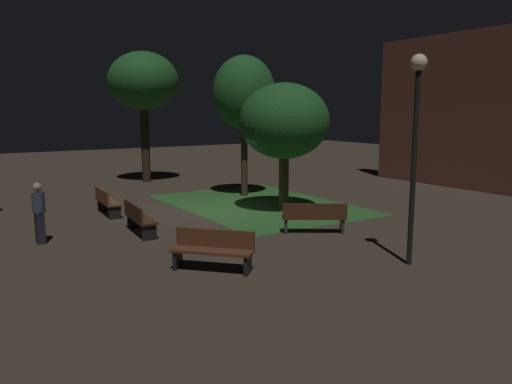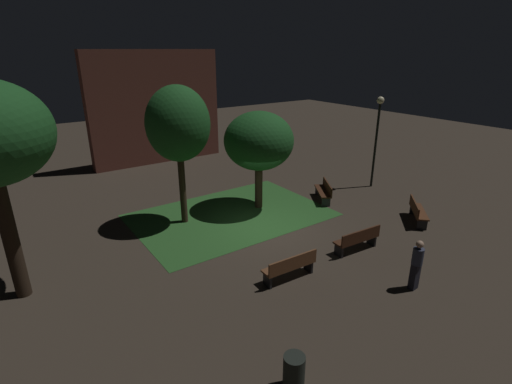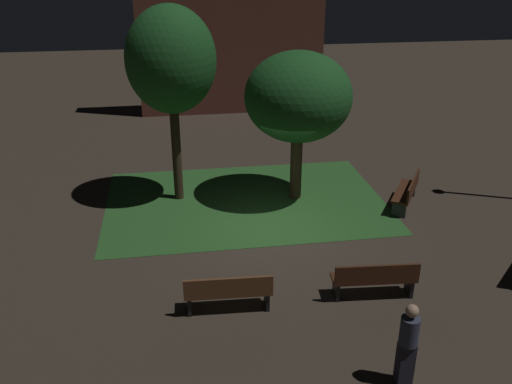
{
  "view_description": "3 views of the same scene",
  "coord_description": "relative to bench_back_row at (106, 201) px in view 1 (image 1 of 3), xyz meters",
  "views": [
    {
      "loc": [
        15.05,
        -8.06,
        3.46
      ],
      "look_at": [
        0.71,
        0.99,
        0.7
      ],
      "focal_mm": 35.58,
      "sensor_mm": 36.0,
      "label": 1
    },
    {
      "loc": [
        -8.33,
        -11.21,
        6.8
      ],
      "look_at": [
        0.63,
        1.53,
        0.93
      ],
      "focal_mm": 26.71,
      "sensor_mm": 36.0,
      "label": 2
    },
    {
      "loc": [
        -2.47,
        -12.8,
        6.86
      ],
      "look_at": [
        -0.34,
        0.73,
        0.78
      ],
      "focal_mm": 38.5,
      "sensor_mm": 36.0,
      "label": 3
    }
  ],
  "objects": [
    {
      "name": "bench_near_trees",
      "position": [
        5.67,
        4.24,
        0.0
      ],
      "size": [
        1.38,
        1.77,
        0.88
      ],
      "color": "#422314",
      "rests_on": "ground"
    },
    {
      "name": "tree_right_canopy",
      "position": [
        2.61,
        5.35,
        2.59
      ],
      "size": [
        3.03,
        3.03,
        4.36
      ],
      "color": "#423021",
      "rests_on": "ground"
    },
    {
      "name": "tree_back_left",
      "position": [
        -6.92,
        3.93,
        4.26
      ],
      "size": [
        3.31,
        3.31,
        6.18
      ],
      "color": "#2D2116",
      "rests_on": "ground"
    },
    {
      "name": "bench_corner",
      "position": [
        7.11,
        0.28,
        0.0
      ],
      "size": [
        1.64,
        1.59,
        0.88
      ],
      "color": "#512D19",
      "rests_on": "ground"
    },
    {
      "name": "ground_plane",
      "position": [
        1.56,
        3.45,
        -0.48
      ],
      "size": [
        60.0,
        60.0,
        0.0
      ],
      "primitive_type": "plane",
      "color": "#3D3328"
    },
    {
      "name": "pedestrian",
      "position": [
        2.74,
        -2.51,
        0.37
      ],
      "size": [
        0.32,
        0.32,
        1.61
      ],
      "color": "black",
      "rests_on": "ground"
    },
    {
      "name": "tree_near_wall",
      "position": [
        -0.85,
        5.84,
        3.6
      ],
      "size": [
        2.48,
        2.48,
        5.58
      ],
      "color": "#38281C",
      "rests_on": "ground"
    },
    {
      "name": "building_wall_backdrop",
      "position": [
        1.87,
        15.24,
        2.92
      ],
      "size": [
        8.18,
        0.8,
        6.8
      ],
      "primitive_type": "cube",
      "color": "brown",
      "rests_on": "ground"
    },
    {
      "name": "grass_lawn",
      "position": [
        1.08,
        5.29,
        -0.48
      ],
      "size": [
        8.12,
        5.58,
        0.01
      ],
      "primitive_type": "cube",
      "color": "#2D6028",
      "rests_on": "ground"
    },
    {
      "name": "bench_back_row",
      "position": [
        0.0,
        0.0,
        0.0
      ],
      "size": [
        1.82,
        0.57,
        0.88
      ],
      "color": "brown",
      "rests_on": "ground"
    },
    {
      "name": "bench_lawn_edge",
      "position": [
        3.12,
        0.0,
        0.0
      ],
      "size": [
        1.83,
        0.62,
        0.88
      ],
      "color": "#422314",
      "rests_on": "ground"
    },
    {
      "name": "lamp_post_plaza_west",
      "position": [
        9.11,
        4.22,
        2.66
      ],
      "size": [
        0.36,
        0.36,
        4.64
      ],
      "color": "black",
      "rests_on": "ground"
    }
  ]
}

